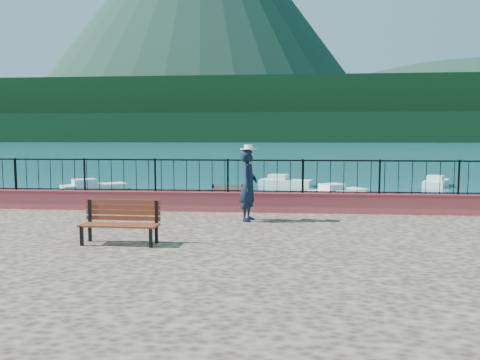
% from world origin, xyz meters
% --- Properties ---
extents(ground, '(2000.00, 2000.00, 0.00)m').
position_xyz_m(ground, '(0.00, 0.00, 0.00)').
color(ground, '#19596B').
rests_on(ground, ground).
extents(parapet, '(28.00, 0.46, 0.58)m').
position_xyz_m(parapet, '(0.00, 3.70, 1.49)').
color(parapet, '#C34A46').
rests_on(parapet, promenade).
extents(railing, '(27.00, 0.05, 0.95)m').
position_xyz_m(railing, '(0.00, 3.70, 2.25)').
color(railing, black).
rests_on(railing, parapet).
extents(dock, '(2.00, 16.00, 0.30)m').
position_xyz_m(dock, '(-2.00, 12.00, 0.15)').
color(dock, '#2D231C').
rests_on(dock, ground).
extents(far_forest, '(900.00, 60.00, 18.00)m').
position_xyz_m(far_forest, '(0.00, 300.00, 9.00)').
color(far_forest, black).
rests_on(far_forest, ground).
extents(foothills, '(900.00, 120.00, 44.00)m').
position_xyz_m(foothills, '(0.00, 360.00, 22.00)').
color(foothills, black).
rests_on(foothills, ground).
extents(volcano, '(560.00, 560.00, 380.00)m').
position_xyz_m(volcano, '(-120.00, 700.00, 190.00)').
color(volcano, '#142D23').
rests_on(volcano, ground).
extents(companion_hill, '(448.00, 384.00, 180.00)m').
position_xyz_m(companion_hill, '(220.00, 560.00, 0.00)').
color(companion_hill, '#142D23').
rests_on(companion_hill, ground).
extents(park_bench, '(1.63, 0.58, 0.90)m').
position_xyz_m(park_bench, '(-2.03, -0.74, 1.48)').
color(park_bench, black).
rests_on(park_bench, promenade).
extents(person, '(0.57, 0.76, 1.89)m').
position_xyz_m(person, '(0.42, 2.18, 2.15)').
color(person, black).
rests_on(person, promenade).
extents(hat, '(0.44, 0.44, 0.12)m').
position_xyz_m(hat, '(0.42, 2.18, 3.15)').
color(hat, white).
rests_on(hat, person).
extents(boat_0, '(4.25, 1.45, 0.80)m').
position_xyz_m(boat_0, '(-2.72, 9.52, 0.40)').
color(boat_0, silver).
rests_on(boat_0, ground).
extents(boat_1, '(4.04, 1.34, 0.80)m').
position_xyz_m(boat_1, '(5.28, 12.70, 0.40)').
color(boat_1, silver).
rests_on(boat_1, ground).
extents(boat_2, '(3.61, 3.11, 0.80)m').
position_xyz_m(boat_2, '(4.55, 16.83, 0.40)').
color(boat_2, white).
rests_on(boat_2, ground).
extents(boat_3, '(3.89, 3.45, 0.80)m').
position_xyz_m(boat_3, '(-10.58, 18.52, 0.40)').
color(boat_3, silver).
rests_on(boat_3, ground).
extents(boat_4, '(3.81, 2.24, 0.80)m').
position_xyz_m(boat_4, '(1.55, 22.73, 0.40)').
color(boat_4, silver).
rests_on(boat_4, ground).
extents(boat_5, '(2.63, 3.65, 0.80)m').
position_xyz_m(boat_5, '(11.96, 23.38, 0.40)').
color(boat_5, silver).
rests_on(boat_5, ground).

